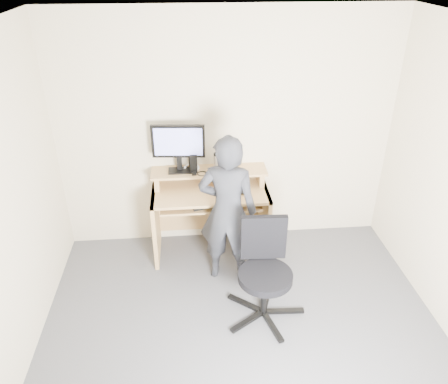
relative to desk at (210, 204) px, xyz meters
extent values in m
plane|color=#56575C|center=(0.20, -1.53, -0.55)|extent=(3.50, 3.50, 0.00)
cube|color=beige|center=(0.20, 0.22, 0.70)|extent=(3.50, 0.02, 2.50)
cube|color=white|center=(0.20, -1.53, 1.95)|extent=(3.50, 3.50, 0.02)
cube|color=tan|center=(-0.58, -0.08, -0.17)|extent=(0.04, 0.60, 0.75)
cube|color=tan|center=(0.58, -0.08, -0.17)|extent=(0.04, 0.60, 0.75)
cube|color=tan|center=(0.00, -0.08, 0.19)|extent=(1.20, 0.60, 0.03)
cube|color=tan|center=(0.00, -0.16, 0.09)|extent=(1.02, 0.38, 0.02)
cube|color=tan|center=(-0.54, 0.07, 0.28)|extent=(0.05, 0.28, 0.15)
cube|color=tan|center=(0.54, 0.07, 0.28)|extent=(0.05, 0.28, 0.15)
cube|color=tan|center=(0.00, 0.07, 0.35)|extent=(1.20, 0.30, 0.02)
cube|color=tan|center=(0.00, 0.21, -0.12)|extent=(1.20, 0.03, 0.65)
cube|color=black|center=(-0.30, 0.07, 0.37)|extent=(0.23, 0.15, 0.02)
cube|color=black|center=(-0.30, 0.09, 0.45)|extent=(0.05, 0.04, 0.15)
cube|color=black|center=(-0.30, 0.07, 0.70)|extent=(0.53, 0.08, 0.34)
cube|color=#939CFF|center=(-0.30, 0.05, 0.70)|extent=(0.48, 0.05, 0.29)
cube|color=black|center=(-0.16, 0.07, 0.46)|extent=(0.09, 0.14, 0.20)
cylinder|color=silver|center=(0.09, 0.08, 0.44)|extent=(0.08, 0.08, 0.16)
cube|color=black|center=(0.29, 0.04, 0.37)|extent=(0.10, 0.14, 0.01)
cube|color=black|center=(-0.16, -0.02, 0.38)|extent=(0.05, 0.04, 0.03)
torus|color=silver|center=(-0.18, 0.12, 0.37)|extent=(0.18, 0.18, 0.06)
cube|color=black|center=(0.02, -0.17, 0.12)|extent=(0.49, 0.29, 0.03)
ellipsoid|color=black|center=(0.31, -0.18, 0.22)|extent=(0.11, 0.09, 0.04)
cube|color=black|center=(0.60, -1.12, -0.51)|extent=(0.36, 0.06, 0.03)
cube|color=black|center=(0.48, -0.93, -0.51)|extent=(0.17, 0.36, 0.03)
cube|color=black|center=(0.26, -0.99, -0.51)|extent=(0.31, 0.26, 0.03)
cube|color=black|center=(0.25, -1.21, -0.51)|extent=(0.33, 0.24, 0.03)
cube|color=black|center=(0.46, -1.29, -0.51)|extent=(0.14, 0.36, 0.03)
cylinder|color=black|center=(0.41, -1.11, -0.31)|extent=(0.06, 0.06, 0.38)
cylinder|color=black|center=(0.41, -1.11, -0.10)|extent=(0.48, 0.48, 0.07)
cube|color=black|center=(0.42, -0.90, 0.17)|extent=(0.40, 0.08, 0.43)
imported|color=black|center=(0.14, -0.52, 0.22)|extent=(0.63, 0.49, 1.53)
camera|label=1|loc=(-0.21, -3.99, 2.37)|focal=35.00mm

